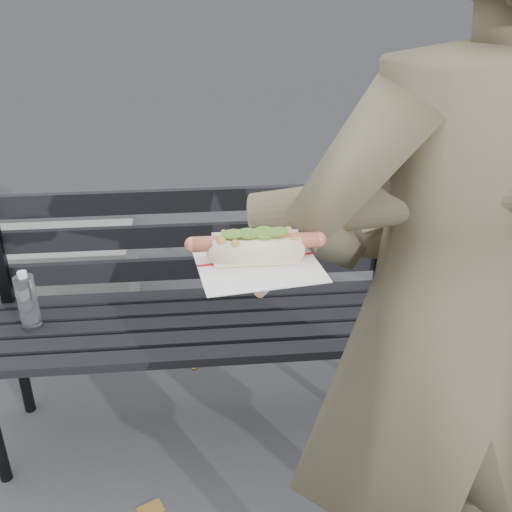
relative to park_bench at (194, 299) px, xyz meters
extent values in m
cylinder|color=black|center=(-0.66, 0.10, -0.30)|extent=(0.04, 0.04, 0.45)
cylinder|color=black|center=(0.68, -0.24, -0.30)|extent=(0.04, 0.04, 0.45)
cylinder|color=black|center=(0.68, 0.10, -0.30)|extent=(0.04, 0.04, 0.45)
cube|color=black|center=(0.01, -0.25, -0.06)|extent=(1.50, 0.07, 0.03)
cube|color=black|center=(0.01, -0.16, -0.06)|extent=(1.50, 0.07, 0.03)
cube|color=black|center=(0.01, -0.07, -0.06)|extent=(1.50, 0.07, 0.03)
cube|color=black|center=(0.01, 0.02, -0.06)|extent=(1.50, 0.07, 0.03)
cube|color=black|center=(0.01, 0.11, -0.06)|extent=(1.50, 0.07, 0.03)
cube|color=black|center=(0.68, 0.12, 0.15)|extent=(0.04, 0.03, 0.42)
cube|color=black|center=(0.01, 0.14, 0.05)|extent=(1.50, 0.02, 0.08)
cube|color=black|center=(0.01, 0.14, 0.18)|extent=(1.50, 0.02, 0.08)
cube|color=black|center=(0.01, 0.14, 0.31)|extent=(1.50, 0.02, 0.08)
cylinder|color=white|center=(-0.53, -0.06, 0.05)|extent=(0.06, 0.06, 0.19)
cylinder|color=white|center=(-0.53, -0.06, 0.16)|extent=(0.03, 0.03, 0.02)
cube|color=slate|center=(-0.90, 0.80, -0.32)|extent=(1.20, 0.40, 0.40)
imported|color=brown|center=(0.50, -0.80, 0.39)|extent=(0.76, 0.61, 1.82)
cylinder|color=brown|center=(0.37, -0.82, 0.68)|extent=(0.51, 0.23, 0.19)
cylinder|color=#D8A384|center=(0.16, -0.91, 0.61)|extent=(0.09, 0.08, 0.07)
ellipsoid|color=#D8A384|center=(0.12, -0.92, 0.61)|extent=(0.10, 0.12, 0.03)
cylinder|color=#D8A384|center=(0.07, -0.95, 0.61)|extent=(0.05, 0.02, 0.02)
cylinder|color=#D8A384|center=(0.07, -0.93, 0.61)|extent=(0.05, 0.02, 0.02)
cylinder|color=#D8A384|center=(0.07, -0.91, 0.61)|extent=(0.05, 0.02, 0.02)
cylinder|color=#D8A384|center=(0.07, -0.89, 0.61)|extent=(0.05, 0.02, 0.02)
cylinder|color=#D8A384|center=(0.13, -0.98, 0.61)|extent=(0.04, 0.05, 0.02)
cube|color=white|center=(0.12, -0.92, 0.62)|extent=(0.21, 0.21, 0.00)
cube|color=#B21E1E|center=(0.12, -0.92, 0.62)|extent=(0.19, 0.03, 0.00)
cylinder|color=#C4694B|center=(0.12, -0.92, 0.66)|extent=(0.20, 0.02, 0.02)
sphere|color=#C4694B|center=(0.02, -0.92, 0.66)|extent=(0.02, 0.02, 0.02)
sphere|color=#C4694B|center=(0.22, -0.92, 0.66)|extent=(0.03, 0.02, 0.02)
sphere|color=#9E6B2D|center=(0.09, -0.95, 0.67)|extent=(0.01, 0.01, 0.01)
sphere|color=#9E6B2D|center=(0.18, -0.94, 0.66)|extent=(0.01, 0.01, 0.01)
sphere|color=#9E6B2D|center=(0.16, -0.91, 0.67)|extent=(0.01, 0.01, 0.01)
sphere|color=#9E6B2D|center=(0.07, -0.93, 0.66)|extent=(0.01, 0.01, 0.01)
sphere|color=#9E6B2D|center=(0.09, -0.90, 0.66)|extent=(0.01, 0.01, 0.01)
sphere|color=#9E6B2D|center=(0.18, -0.92, 0.66)|extent=(0.01, 0.01, 0.01)
sphere|color=#9E6B2D|center=(0.13, -0.92, 0.66)|extent=(0.01, 0.01, 0.01)
sphere|color=#9E6B2D|center=(0.18, -0.93, 0.66)|extent=(0.01, 0.01, 0.01)
sphere|color=#9E6B2D|center=(0.10, -0.93, 0.66)|extent=(0.01, 0.01, 0.01)
sphere|color=#9E6B2D|center=(0.08, -0.91, 0.66)|extent=(0.01, 0.01, 0.01)
sphere|color=#9E6B2D|center=(0.09, -0.94, 0.66)|extent=(0.01, 0.01, 0.01)
sphere|color=#9E6B2D|center=(0.09, -0.90, 0.67)|extent=(0.01, 0.01, 0.01)
sphere|color=#9E6B2D|center=(0.10, -0.94, 0.66)|extent=(0.01, 0.01, 0.01)
sphere|color=#9E6B2D|center=(0.15, -0.92, 0.67)|extent=(0.01, 0.01, 0.01)
sphere|color=#9E6B2D|center=(0.12, -0.93, 0.66)|extent=(0.01, 0.01, 0.01)
sphere|color=#9E6B2D|center=(0.18, -0.90, 0.66)|extent=(0.01, 0.01, 0.01)
sphere|color=#9E6B2D|center=(0.07, -0.91, 0.67)|extent=(0.01, 0.01, 0.01)
sphere|color=#9E6B2D|center=(0.16, -0.91, 0.67)|extent=(0.01, 0.01, 0.01)
sphere|color=#9E6B2D|center=(0.08, -0.93, 0.66)|extent=(0.01, 0.01, 0.01)
sphere|color=#9E6B2D|center=(0.14, -0.93, 0.66)|extent=(0.01, 0.01, 0.01)
sphere|color=#9E6B2D|center=(0.08, -0.93, 0.66)|extent=(0.01, 0.01, 0.01)
sphere|color=#9E6B2D|center=(0.18, -0.94, 0.67)|extent=(0.01, 0.01, 0.01)
sphere|color=#9E6B2D|center=(0.07, -0.94, 0.67)|extent=(0.01, 0.01, 0.01)
sphere|color=#9E6B2D|center=(0.15, -0.94, 0.66)|extent=(0.01, 0.01, 0.01)
sphere|color=#9E6B2D|center=(0.08, -0.92, 0.66)|extent=(0.01, 0.01, 0.01)
sphere|color=#9E6B2D|center=(0.18, -0.90, 0.66)|extent=(0.01, 0.01, 0.01)
sphere|color=#9E6B2D|center=(0.13, -0.93, 0.67)|extent=(0.01, 0.01, 0.01)
sphere|color=#9E6B2D|center=(0.17, -0.92, 0.66)|extent=(0.01, 0.01, 0.01)
cylinder|color=#548424|center=(0.09, -0.92, 0.67)|extent=(0.04, 0.04, 0.01)
cylinder|color=#548424|center=(0.11, -0.92, 0.67)|extent=(0.04, 0.04, 0.00)
cylinder|color=#548424|center=(0.14, -0.92, 0.67)|extent=(0.04, 0.04, 0.01)
cylinder|color=#548424|center=(0.16, -0.92, 0.67)|extent=(0.04, 0.04, 0.01)
cube|color=brown|center=(1.05, 0.11, -0.52)|extent=(0.05, 0.07, 0.00)
cube|color=brown|center=(1.34, 0.94, -0.52)|extent=(0.08, 0.09, 0.00)
cube|color=brown|center=(-0.96, 1.06, -0.52)|extent=(0.05, 0.05, 0.00)
cube|color=brown|center=(0.48, 1.23, -0.52)|extent=(0.10, 0.09, 0.00)
cube|color=brown|center=(1.03, -0.03, -0.52)|extent=(0.03, 0.05, 0.00)
cube|color=brown|center=(-0.01, 0.32, -0.52)|extent=(0.07, 0.07, 0.00)
cube|color=brown|center=(-0.16, -0.42, -0.52)|extent=(0.09, 0.08, 0.00)
camera|label=1|loc=(0.04, -1.77, 1.07)|focal=42.00mm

